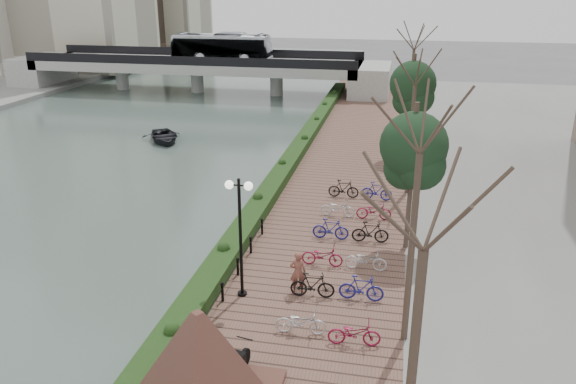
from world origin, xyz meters
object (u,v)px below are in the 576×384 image
(lamppost, at_px, (240,212))
(motorcycle, at_px, (234,366))
(granite_monument, at_px, (201,363))
(boat, at_px, (164,136))
(pedestrian, at_px, (298,272))

(lamppost, bearing_deg, motorcycle, -76.72)
(granite_monument, height_order, boat, granite_monument)
(lamppost, bearing_deg, pedestrian, 17.30)
(boat, bearing_deg, pedestrian, -87.62)
(granite_monument, distance_m, pedestrian, 6.96)
(granite_monument, bearing_deg, boat, 115.35)
(granite_monument, height_order, lamppost, lamppost)
(lamppost, relative_size, boat, 1.11)
(granite_monument, relative_size, boat, 1.20)
(lamppost, distance_m, motorcycle, 5.66)
(motorcycle, distance_m, boat, 29.29)
(motorcycle, relative_size, pedestrian, 1.01)
(granite_monument, height_order, pedestrian, granite_monument)
(pedestrian, bearing_deg, lamppost, 8.78)
(granite_monument, distance_m, motorcycle, 1.82)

